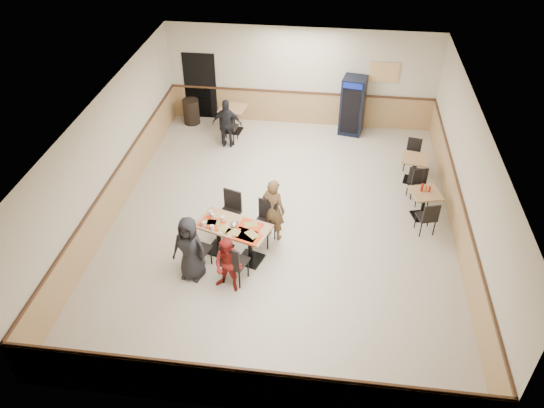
# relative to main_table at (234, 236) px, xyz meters

# --- Properties ---
(ground) EXTENTS (10.00, 10.00, 0.00)m
(ground) POSITION_rel_main_table_xyz_m (0.90, 1.31, -0.55)
(ground) COLOR beige
(ground) RESTS_ON ground
(room_shell) EXTENTS (10.00, 10.00, 10.00)m
(room_shell) POSITION_rel_main_table_xyz_m (2.67, 3.86, 0.03)
(room_shell) COLOR silver
(room_shell) RESTS_ON ground
(main_table) EXTENTS (1.71, 1.21, 0.83)m
(main_table) POSITION_rel_main_table_xyz_m (0.00, 0.00, 0.00)
(main_table) COLOR black
(main_table) RESTS_ON ground
(main_chairs) EXTENTS (1.86, 2.15, 1.05)m
(main_chairs) POSITION_rel_main_table_xyz_m (-0.05, 0.02, -0.03)
(main_chairs) COLOR black
(main_chairs) RESTS_ON ground
(diner_woman_left) EXTENTS (0.80, 0.59, 1.49)m
(diner_woman_left) POSITION_rel_main_table_xyz_m (-0.76, -0.74, 0.19)
(diner_woman_left) COLOR black
(diner_woman_left) RESTS_ON ground
(diner_woman_right) EXTENTS (0.74, 0.65, 1.28)m
(diner_woman_right) POSITION_rel_main_table_xyz_m (0.08, -1.02, 0.09)
(diner_woman_right) COLOR maroon
(diner_woman_right) RESTS_ON ground
(diner_man_opposite) EXTENTS (0.66, 0.56, 1.54)m
(diner_man_opposite) POSITION_rel_main_table_xyz_m (0.76, 0.74, 0.22)
(diner_man_opposite) COLOR brown
(diner_man_opposite) RESTS_ON ground
(lone_diner) EXTENTS (0.85, 0.35, 1.45)m
(lone_diner) POSITION_rel_main_table_xyz_m (-1.05, 4.62, 0.17)
(lone_diner) COLOR black
(lone_diner) RESTS_ON ground
(tabletop_clutter) EXTENTS (1.42, 0.94, 0.12)m
(tabletop_clutter) POSITION_rel_main_table_xyz_m (-0.01, -0.08, 0.30)
(tabletop_clutter) COLOR red
(tabletop_clutter) RESTS_ON main_table
(side_table_near) EXTENTS (0.82, 0.82, 0.71)m
(side_table_near) POSITION_rel_main_table_xyz_m (4.21, 1.92, -0.08)
(side_table_near) COLOR black
(side_table_near) RESTS_ON ground
(side_table_near_chair_south) EXTENTS (0.52, 0.52, 0.90)m
(side_table_near_chair_south) POSITION_rel_main_table_xyz_m (4.21, 1.35, -0.10)
(side_table_near_chair_south) COLOR black
(side_table_near_chair_south) RESTS_ON ground
(side_table_near_chair_north) EXTENTS (0.52, 0.52, 0.90)m
(side_table_near_chair_north) POSITION_rel_main_table_xyz_m (4.21, 2.49, -0.10)
(side_table_near_chair_north) COLOR black
(side_table_near_chair_north) RESTS_ON ground
(side_table_far) EXTENTS (0.78, 0.78, 0.70)m
(side_table_far) POSITION_rel_main_table_xyz_m (4.11, 3.45, -0.09)
(side_table_far) COLOR black
(side_table_far) RESTS_ON ground
(side_table_far_chair_south) EXTENTS (0.49, 0.49, 0.89)m
(side_table_far_chair_south) POSITION_rel_main_table_xyz_m (4.11, 2.89, -0.11)
(side_table_far_chair_south) COLOR black
(side_table_far_chair_south) RESTS_ON ground
(side_table_far_chair_north) EXTENTS (0.49, 0.49, 0.89)m
(side_table_far_chair_north) POSITION_rel_main_table_xyz_m (4.11, 4.01, -0.11)
(side_table_far_chair_north) COLOR black
(side_table_far_chair_north) RESTS_ON ground
(condiment_caddy) EXTENTS (0.23, 0.06, 0.20)m
(condiment_caddy) POSITION_rel_main_table_xyz_m (4.18, 1.97, 0.25)
(condiment_caddy) COLOR #A2100B
(condiment_caddy) RESTS_ON side_table_near
(back_table) EXTENTS (0.83, 0.83, 0.79)m
(back_table) POSITION_rel_main_table_xyz_m (-1.05, 5.51, -0.03)
(back_table) COLOR black
(back_table) RESTS_ON ground
(back_table_chair_lone) EXTENTS (0.52, 0.52, 1.00)m
(back_table_chair_lone) POSITION_rel_main_table_xyz_m (-1.05, 4.88, -0.05)
(back_table_chair_lone) COLOR black
(back_table_chair_lone) RESTS_ON ground
(pepsi_cooler) EXTENTS (0.77, 0.77, 1.75)m
(pepsi_cooler) POSITION_rel_main_table_xyz_m (2.47, 5.91, 0.32)
(pepsi_cooler) COLOR black
(pepsi_cooler) RESTS_ON ground
(trash_bin) EXTENTS (0.50, 0.50, 0.78)m
(trash_bin) POSITION_rel_main_table_xyz_m (-2.44, 5.86, -0.16)
(trash_bin) COLOR black
(trash_bin) RESTS_ON ground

